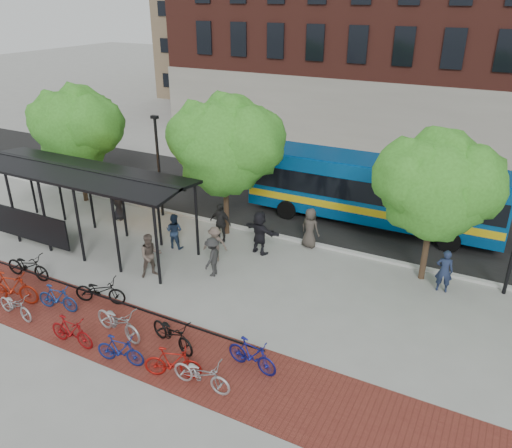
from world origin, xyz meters
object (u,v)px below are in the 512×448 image
at_px(bike_4, 100,291).
at_px(bike_11, 252,355).
at_px(bike_3, 57,298).
at_px(pedestrian_0, 118,205).
at_px(bus, 373,188).
at_px(bike_10, 202,374).
at_px(bus_shelter, 79,180).
at_px(pedestrian_4, 220,223).
at_px(tree_b, 227,141).
at_px(bike_7, 120,350).
at_px(bike_8, 172,333).
at_px(bike_1, 12,288).
at_px(bike_5, 71,331).
at_px(pedestrian_5, 260,232).
at_px(tree_a, 77,124).
at_px(pedestrian_9, 212,257).
at_px(bike_6, 118,322).
at_px(lamp_post_left, 159,164).
at_px(pedestrian_6, 310,228).
at_px(pedestrian_2, 174,231).
at_px(pedestrian_3, 215,244).
at_px(pedestrian_8, 151,256).
at_px(bike_0, 28,266).
at_px(tree_c, 439,182).
at_px(bike_2, 15,305).
at_px(bike_9, 173,363).

height_order(bike_4, bike_11, bike_11).
distance_m(bike_3, pedestrian_0, 7.98).
xyz_separation_m(bus, bike_10, (-1.14, -13.34, -1.39)).
distance_m(bus_shelter, pedestrian_0, 3.53).
relative_size(bike_10, pedestrian_4, 1.01).
relative_size(tree_b, bike_7, 3.99).
xyz_separation_m(bike_4, bike_8, (3.84, -0.85, 0.01)).
xyz_separation_m(bike_1, bike_5, (3.75, -0.80, -0.11)).
relative_size(bike_4, pedestrian_5, 0.99).
distance_m(tree_b, bike_11, 10.31).
xyz_separation_m(bike_1, bike_7, (5.74, -0.77, -0.14)).
distance_m(tree_a, bike_7, 14.78).
bearing_deg(pedestrian_9, bike_6, -14.83).
height_order(bus_shelter, bike_4, bus_shelter).
xyz_separation_m(lamp_post_left, pedestrian_9, (5.48, -3.92, -1.92)).
distance_m(bike_3, pedestrian_6, 10.69).
xyz_separation_m(pedestrian_2, pedestrian_3, (2.25, -0.21, -0.02)).
bearing_deg(bike_1, pedestrian_8, -55.54).
distance_m(bike_0, bike_7, 7.08).
height_order(tree_b, bike_8, tree_b).
xyz_separation_m(bus, bike_11, (-0.23, -11.98, -1.36)).
bearing_deg(pedestrian_8, bike_5, -134.94).
relative_size(tree_c, pedestrian_4, 3.19).
bearing_deg(pedestrian_3, pedestrian_8, -147.58).
bearing_deg(bike_7, tree_b, 0.76).
bearing_deg(bike_11, pedestrian_8, 71.18).
distance_m(bike_4, pedestrian_3, 5.09).
xyz_separation_m(bike_0, pedestrian_9, (6.40, 3.56, 0.29)).
bearing_deg(bike_2, pedestrian_4, -16.26).
relative_size(bike_2, pedestrian_4, 0.95).
distance_m(lamp_post_left, pedestrian_0, 2.91).
xyz_separation_m(bike_6, bike_7, (0.98, -1.02, -0.07)).
height_order(tree_a, bike_8, tree_a).
bearing_deg(pedestrian_6, tree_c, -170.75).
distance_m(tree_c, bike_2, 15.75).
height_order(bus, pedestrian_4, bus).
bearing_deg(bike_7, bus, -25.45).
bearing_deg(bike_11, bike_2, 106.81).
height_order(bike_4, bike_5, bike_5).
xyz_separation_m(bus_shelter, bike_11, (10.61, -4.04, -2.48)).
bearing_deg(bike_7, pedestrian_8, 18.47).
bearing_deg(bus, bike_7, -106.48).
height_order(tree_a, bike_9, tree_a).
bearing_deg(bike_10, pedestrian_8, 49.23).
height_order(tree_a, pedestrian_8, tree_a).
bearing_deg(bike_10, bike_4, 70.04).
bearing_deg(pedestrian_8, bike_2, -169.49).
relative_size(bike_1, bike_9, 1.19).
bearing_deg(bike_0, pedestrian_3, -56.91).
bearing_deg(bike_0, pedestrian_5, -54.86).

